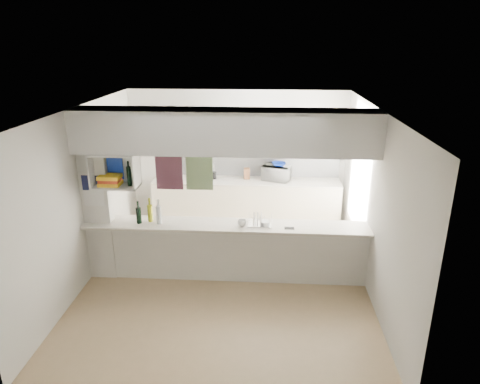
# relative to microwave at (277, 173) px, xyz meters

# --- Properties ---
(floor) EXTENTS (4.80, 4.80, 0.00)m
(floor) POSITION_rel_microwave_xyz_m (-0.78, -2.14, -1.06)
(floor) COLOR tan
(floor) RESTS_ON ground
(ceiling) EXTENTS (4.80, 4.80, 0.00)m
(ceiling) POSITION_rel_microwave_xyz_m (-0.78, -2.14, 1.54)
(ceiling) COLOR white
(ceiling) RESTS_ON wall_back
(wall_back) EXTENTS (4.20, 0.00, 4.20)m
(wall_back) POSITION_rel_microwave_xyz_m (-0.78, 0.26, 0.24)
(wall_back) COLOR silver
(wall_back) RESTS_ON floor
(wall_left) EXTENTS (0.00, 4.80, 4.80)m
(wall_left) POSITION_rel_microwave_xyz_m (-2.88, -2.14, 0.24)
(wall_left) COLOR silver
(wall_left) RESTS_ON floor
(wall_right) EXTENTS (0.00, 4.80, 4.80)m
(wall_right) POSITION_rel_microwave_xyz_m (1.32, -2.14, 0.24)
(wall_right) COLOR silver
(wall_right) RESTS_ON floor
(servery_partition) EXTENTS (4.20, 0.50, 2.60)m
(servery_partition) POSITION_rel_microwave_xyz_m (-0.95, -2.14, 0.60)
(servery_partition) COLOR silver
(servery_partition) RESTS_ON floor
(cubby_shelf) EXTENTS (0.65, 0.35, 0.50)m
(cubby_shelf) POSITION_rel_microwave_xyz_m (-2.34, -2.21, 0.65)
(cubby_shelf) COLOR white
(cubby_shelf) RESTS_ON bulkhead
(kitchen_run) EXTENTS (3.60, 0.63, 2.24)m
(kitchen_run) POSITION_rel_microwave_xyz_m (-0.62, -0.01, -0.24)
(kitchen_run) COLOR silver
(kitchen_run) RESTS_ON floor
(microwave) EXTENTS (0.60, 0.50, 0.28)m
(microwave) POSITION_rel_microwave_xyz_m (0.00, 0.00, 0.00)
(microwave) COLOR white
(microwave) RESTS_ON bench_top
(bowl) EXTENTS (0.27, 0.27, 0.07)m
(bowl) POSITION_rel_microwave_xyz_m (0.04, -0.00, 0.17)
(bowl) COLOR #0D2894
(bowl) RESTS_ON microwave
(dish_rack) EXTENTS (0.36, 0.27, 0.19)m
(dish_rack) POSITION_rel_microwave_xyz_m (-0.27, -2.12, -0.07)
(dish_rack) COLOR silver
(dish_rack) RESTS_ON breakfast_bar
(cup) EXTENTS (0.15, 0.15, 0.10)m
(cup) POSITION_rel_microwave_xyz_m (-0.53, -2.22, -0.08)
(cup) COLOR white
(cup) RESTS_ON dish_rack
(wine_bottles) EXTENTS (0.38, 0.16, 0.38)m
(wine_bottles) POSITION_rel_microwave_xyz_m (-1.90, -2.16, -0.00)
(wine_bottles) COLOR black
(wine_bottles) RESTS_ON breakfast_bar
(plastic_tubs) EXTENTS (0.49, 0.17, 0.07)m
(plastic_tubs) POSITION_rel_microwave_xyz_m (-0.17, -2.17, -0.11)
(plastic_tubs) COLOR silver
(plastic_tubs) RESTS_ON breakfast_bar
(utensil_jar) EXTENTS (0.10, 0.10, 0.14)m
(utensil_jar) POSITION_rel_microwave_xyz_m (-1.21, 0.01, -0.07)
(utensil_jar) COLOR black
(utensil_jar) RESTS_ON bench_top
(knife_block) EXTENTS (0.12, 0.10, 0.22)m
(knife_block) POSITION_rel_microwave_xyz_m (-0.58, 0.04, -0.03)
(knife_block) COLOR brown
(knife_block) RESTS_ON bench_top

